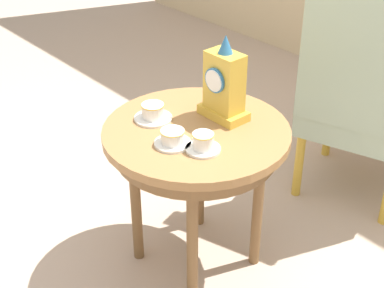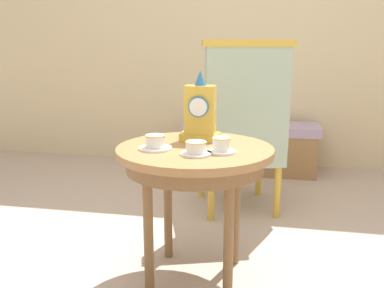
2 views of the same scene
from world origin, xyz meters
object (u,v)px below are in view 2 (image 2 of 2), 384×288
at_px(window_bench, 250,147).
at_px(teacup_left, 156,143).
at_px(side_table, 195,163).
at_px(teacup_center, 221,146).
at_px(armchair, 242,127).
at_px(teacup_right, 196,149).
at_px(mantel_clock, 200,113).

bearing_deg(window_bench, teacup_left, -99.49).
relative_size(side_table, teacup_center, 5.68).
bearing_deg(armchair, teacup_right, -96.83).
relative_size(teacup_left, teacup_center, 1.17).
xyz_separation_m(side_table, armchair, (0.15, 0.87, 0.02)).
xyz_separation_m(side_table, teacup_center, (0.13, -0.08, 0.11)).
xyz_separation_m(teacup_right, window_bench, (0.13, 2.01, -0.46)).
distance_m(teacup_left, mantel_clock, 0.29).
bearing_deg(side_table, teacup_left, -155.85).
bearing_deg(teacup_left, side_table, 24.15).
bearing_deg(teacup_right, armchair, 83.17).
xyz_separation_m(mantel_clock, window_bench, (0.16, 1.73, -0.57)).
xyz_separation_m(teacup_center, mantel_clock, (-0.13, 0.22, 0.10)).
height_order(teacup_left, window_bench, teacup_left).
distance_m(side_table, armchair, 0.89).
height_order(side_table, teacup_left, teacup_left).
height_order(teacup_center, armchair, armchair).
bearing_deg(side_table, teacup_right, -78.46).
height_order(teacup_left, armchair, armchair).
height_order(mantel_clock, armchair, armchair).
relative_size(teacup_center, mantel_clock, 0.38).
bearing_deg(teacup_left, mantel_clock, 53.04).
relative_size(teacup_left, armchair, 0.13).
height_order(side_table, armchair, armchair).
bearing_deg(mantel_clock, teacup_center, -59.13).
distance_m(teacup_right, armchair, 1.03).
relative_size(side_table, window_bench, 0.60).
relative_size(side_table, teacup_left, 4.85).
bearing_deg(side_table, mantel_clock, 92.03).
relative_size(teacup_right, teacup_center, 1.07).
bearing_deg(teacup_right, mantel_clock, 96.87).
xyz_separation_m(teacup_left, armchair, (0.32, 0.95, -0.09)).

